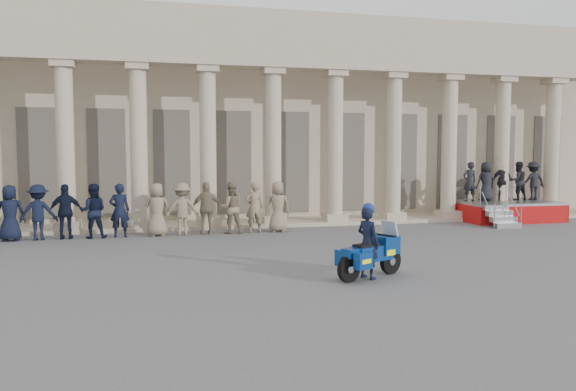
{
  "coord_description": "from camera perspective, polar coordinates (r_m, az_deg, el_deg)",
  "views": [
    {
      "loc": [
        -3.54,
        -13.96,
        2.98
      ],
      "look_at": [
        0.78,
        3.45,
        1.6
      ],
      "focal_mm": 35.0,
      "sensor_mm": 36.0,
      "label": 1
    }
  ],
  "objects": [
    {
      "name": "ground",
      "position": [
        14.71,
        0.29,
        -7.29
      ],
      "size": [
        90.0,
        90.0,
        0.0
      ],
      "primitive_type": "plane",
      "color": "#4D4D50",
      "rests_on": "ground"
    },
    {
      "name": "building",
      "position": [
        28.97,
        -6.95,
        7.42
      ],
      "size": [
        40.0,
        12.5,
        9.0
      ],
      "color": "tan",
      "rests_on": "ground"
    },
    {
      "name": "officer_rank",
      "position": [
        20.77,
        -22.68,
        -1.55
      ],
      "size": [
        16.34,
        0.72,
        1.9
      ],
      "color": "black",
      "rests_on": "ground"
    },
    {
      "name": "reviewing_stand",
      "position": [
        26.55,
        21.4,
        0.67
      ],
      "size": [
        4.26,
        4.04,
        2.57
      ],
      "color": "gray",
      "rests_on": "ground"
    },
    {
      "name": "motorcycle",
      "position": [
        13.54,
        8.44,
        -5.89
      ],
      "size": [
        1.93,
        1.27,
        1.33
      ],
      "rotation": [
        0.0,
        0.0,
        0.44
      ],
      "color": "black",
      "rests_on": "ground"
    },
    {
      "name": "rider",
      "position": [
        13.4,
        8.13,
        -4.6
      ],
      "size": [
        0.64,
        0.74,
        1.8
      ],
      "rotation": [
        0.0,
        0.0,
        2.01
      ],
      "color": "black",
      "rests_on": "ground"
    }
  ]
}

